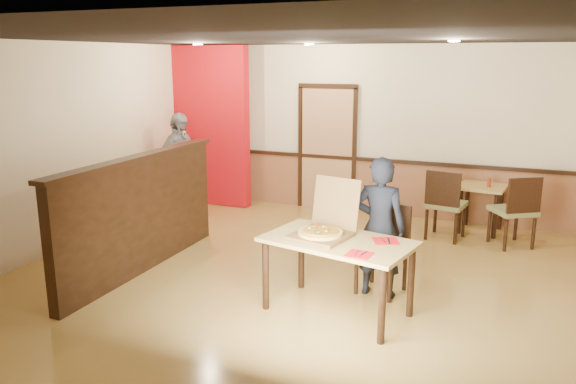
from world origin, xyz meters
name	(u,v)px	position (x,y,z in m)	size (l,w,h in m)	color
floor	(298,287)	(0.00, 0.00, 0.00)	(7.00, 7.00, 0.00)	#A88541
ceiling	(300,36)	(0.00, 0.00, 2.80)	(7.00, 7.00, 0.00)	black
wall_back	(374,131)	(0.00, 3.50, 1.40)	(7.00, 7.00, 0.00)	beige
wall_left	(53,149)	(-3.50, 0.00, 1.40)	(7.00, 7.00, 0.00)	beige
wainscot_back	(372,187)	(0.00, 3.47, 0.45)	(7.00, 0.04, 0.90)	brown
chair_rail_back	(372,160)	(0.00, 3.45, 0.92)	(7.00, 0.06, 0.06)	black
back_door	(327,149)	(-0.80, 3.46, 1.05)	(0.90, 0.06, 2.10)	tan
booth_partition	(141,213)	(-2.00, -0.20, 0.74)	(0.20, 3.10, 1.44)	black
red_accent_panel	(207,126)	(-2.90, 3.00, 1.40)	(1.60, 0.20, 2.78)	#B00C14
spot_a	(198,44)	(-2.30, 1.80, 2.78)	(0.14, 0.14, 0.02)	#FFE8B2
spot_b	(309,44)	(-0.80, 2.50, 2.78)	(0.14, 0.14, 0.02)	#FFE8B2
spot_c	(454,41)	(1.40, 1.50, 2.78)	(0.14, 0.14, 0.02)	#FFE8B2
main_table	(338,250)	(0.60, -0.46, 0.68)	(1.63, 1.14, 0.79)	tan
diner_chair	(385,245)	(0.92, 0.30, 0.54)	(0.59, 0.59, 0.99)	olive
side_chair_left	(445,202)	(1.33, 2.42, 0.57)	(0.59, 0.59, 1.04)	olive
side_chair_right	(516,208)	(2.28, 2.44, 0.56)	(0.70, 0.70, 1.03)	olive
side_table	(481,197)	(1.79, 3.05, 0.54)	(0.75, 0.75, 0.72)	tan
diner	(380,227)	(0.89, 0.15, 0.78)	(0.57, 0.38, 1.57)	black
passerby	(180,164)	(-2.95, 2.16, 0.86)	(1.01, 0.42, 1.71)	gray
pizza_box	(323,230)	(0.43, -0.42, 0.87)	(0.66, 0.73, 0.57)	brown
pizza	(320,233)	(0.42, -0.47, 0.85)	(0.46, 0.46, 0.03)	gold
napkin_near	(359,254)	(0.91, -0.82, 0.80)	(0.25, 0.25, 0.01)	red
napkin_far	(386,241)	(1.06, -0.34, 0.80)	(0.32, 0.32, 0.01)	red
condiment	(489,183)	(1.88, 2.96, 0.79)	(0.06, 0.06, 0.14)	maroon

